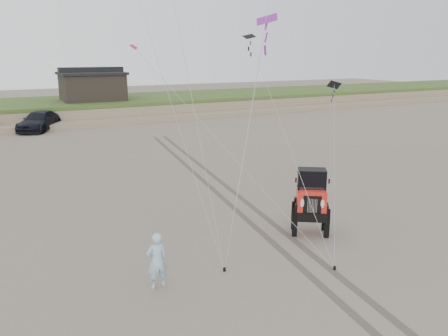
# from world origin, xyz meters

# --- Properties ---
(ground) EXTENTS (160.00, 160.00, 0.00)m
(ground) POSITION_xyz_m (0.00, 0.00, 0.00)
(ground) COLOR #6B6054
(ground) RESTS_ON ground
(dune_ridge) EXTENTS (160.00, 14.25, 1.73)m
(dune_ridge) POSITION_xyz_m (0.00, 37.50, 0.82)
(dune_ridge) COLOR #7A6B54
(dune_ridge) RESTS_ON ground
(cabin) EXTENTS (6.40, 5.40, 3.35)m
(cabin) POSITION_xyz_m (2.00, 37.00, 3.24)
(cabin) COLOR black
(cabin) RESTS_ON dune_ridge
(truck_c) EXTENTS (4.59, 5.88, 1.59)m
(truck_c) POSITION_xyz_m (-3.95, 30.60, 0.80)
(truck_c) COLOR black
(truck_c) RESTS_ON ground
(jeep) EXTENTS (4.72, 5.50, 1.91)m
(jeep) POSITION_xyz_m (2.38, 1.94, 0.96)
(jeep) COLOR red
(jeep) RESTS_ON ground
(man) EXTENTS (0.60, 0.41, 1.63)m
(man) POSITION_xyz_m (-3.79, 0.93, 0.81)
(man) COLOR #86B5CF
(man) RESTS_ON ground
(stake_main) EXTENTS (0.08, 0.08, 0.12)m
(stake_main) POSITION_xyz_m (-1.71, 0.86, 0.06)
(stake_main) COLOR black
(stake_main) RESTS_ON ground
(stake_aux) EXTENTS (0.08, 0.08, 0.12)m
(stake_aux) POSITION_xyz_m (1.29, -0.63, 0.06)
(stake_aux) COLOR black
(stake_aux) RESTS_ON ground
(tire_tracks) EXTENTS (5.22, 29.74, 0.01)m
(tire_tracks) POSITION_xyz_m (2.00, 8.00, 0.00)
(tire_tracks) COLOR #4C443D
(tire_tracks) RESTS_ON ground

